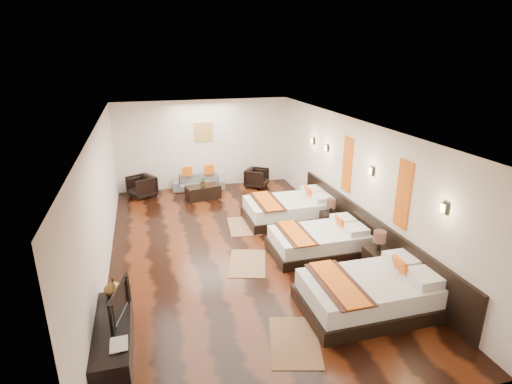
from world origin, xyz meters
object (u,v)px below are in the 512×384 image
object	(u,v)px
bed_far	(290,209)
nightstand_a	(377,258)
bed_near	(371,293)
book	(110,346)
coffee_table	(203,192)
figurine	(113,287)
table_plant	(203,181)
tv_console	(114,340)
armchair_left	(142,187)
nightstand_b	(330,219)
bed_mid	(320,241)
tv	(114,303)
sofa	(199,182)
armchair_right	(257,178)

from	to	relation	value
bed_far	nightstand_a	distance (m)	3.12
bed_near	nightstand_a	bearing A→B (deg)	54.12
book	coffee_table	xyz separation A→B (m)	(2.24, 6.84, -0.36)
nightstand_a	book	distance (m)	5.19
coffee_table	figurine	bearing A→B (deg)	-111.82
nightstand_a	table_plant	size ratio (longest dim) A/B	3.18
tv_console	armchair_left	distance (m)	7.01
nightstand_b	coffee_table	distance (m)	4.12
coffee_table	table_plant	bearing A→B (deg)	-54.16
bed_far	table_plant	size ratio (longest dim) A/B	7.98
bed_mid	tv	world-z (taller)	tv
tv	coffee_table	size ratio (longest dim) A/B	0.84
coffee_table	table_plant	xyz separation A→B (m)	(0.02, -0.02, 0.34)
book	sofa	bearing A→B (deg)	73.85
bed_far	armchair_left	distance (m)	4.71
book	sofa	world-z (taller)	book
nightstand_a	sofa	size ratio (longest dim) A/B	0.55
tv_console	book	bearing A→B (deg)	-90.00
book	bed_mid	bearing A→B (deg)	32.64
sofa	table_plant	xyz separation A→B (m)	(0.02, -0.93, 0.30)
armchair_left	sofa	bearing A→B (deg)	70.28
tv	sofa	distance (m)	7.45
tv_console	coffee_table	bearing A→B (deg)	70.55
tv	table_plant	xyz separation A→B (m)	(2.21, 6.17, -0.25)
tv	table_plant	distance (m)	6.56
tv_console	armchair_left	bearing A→B (deg)	86.11
nightstand_b	tv_console	xyz separation A→B (m)	(-4.95, -3.24, -0.01)
nightstand_a	coffee_table	size ratio (longest dim) A/B	0.91
sofa	armchair_right	distance (m)	1.88
armchair_left	table_plant	xyz separation A→B (m)	(1.78, -0.66, 0.21)
bed_far	tv_console	xyz separation A→B (m)	(-4.20, -4.11, -0.02)
tv	sofa	size ratio (longest dim) A/B	0.51
armchair_right	bed_far	bearing A→B (deg)	-142.97
tv_console	tv	world-z (taller)	tv
bed_far	armchair_right	distance (m)	2.87
nightstand_a	bed_far	bearing A→B (deg)	103.85
book	coffee_table	size ratio (longest dim) A/B	0.31
coffee_table	bed_far	bearing A→B (deg)	-48.88
bed_mid	nightstand_a	distance (m)	1.35
tv	armchair_left	world-z (taller)	tv
tv	coffee_table	xyz separation A→B (m)	(2.19, 6.19, -0.59)
bed_mid	sofa	distance (m)	5.42
bed_far	tv_console	bearing A→B (deg)	-135.62
bed_near	nightstand_a	xyz separation A→B (m)	(0.75, 1.03, 0.01)
bed_near	bed_mid	world-z (taller)	bed_near
nightstand_b	nightstand_a	bearing A→B (deg)	-90.00
bed_near	book	bearing A→B (deg)	-172.67
bed_far	armchair_right	size ratio (longest dim) A/B	3.39
tv	figurine	size ratio (longest dim) A/B	2.73
figurine	armchair_left	world-z (taller)	figurine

